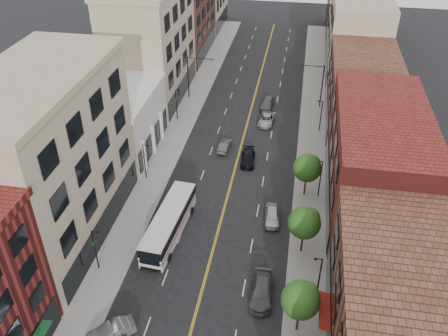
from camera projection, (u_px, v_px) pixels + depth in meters
The scene contains 29 objects.
sidewalk_left at pixel (175, 136), 70.29m from camera, with size 4.00×110.00×0.15m, color gray.
sidewalk_right at pixel (312, 148), 67.48m from camera, with size 4.00×110.00×0.15m, color gray.
bldg_l_tanoffice at pixel (49, 163), 48.37m from camera, with size 10.00×22.00×18.00m, color tan.
bldg_l_white at pixel (118, 122), 65.80m from camera, with size 10.00×14.00×8.00m, color silver.
bldg_l_far_a at pixel (151, 44), 76.74m from camera, with size 10.00×20.00×18.00m, color tan.
bldg_l_far_b at pixel (181, 17), 93.81m from camera, with size 10.00×20.00×15.00m, color brown.
bldg_r_mid at pixel (377, 161), 54.20m from camera, with size 10.00×22.00×12.00m, color maroon.
bldg_r_far_a at pixel (363, 90), 71.80m from camera, with size 10.00×20.00×10.00m, color brown.
bldg_r_far_b at pixel (357, 32), 87.69m from camera, with size 10.00×22.00×14.00m, color tan.
bldg_r_far_c at pixel (351, 9), 104.76m from camera, with size 10.00×18.00×11.00m, color brown.
tree_r_1 at pixel (302, 299), 40.18m from camera, with size 3.40×3.40×5.59m.
tree_r_2 at pixel (305, 222), 48.29m from camera, with size 3.40×3.40×5.59m.
tree_r_3 at pixel (308, 167), 56.40m from camera, with size 3.40×3.40×5.59m.
lamp_l_1 at pixel (95, 248), 46.89m from camera, with size 0.81×0.55×5.05m.
lamp_l_2 at pixel (145, 160), 59.86m from camera, with size 0.81×0.55×5.05m.
lamp_l_3 at pixel (177, 103), 72.83m from camera, with size 0.81×0.55×5.05m.
lamp_r_1 at pixel (319, 276), 43.80m from camera, with size 0.81×0.55×5.05m.
lamp_r_2 at pixel (320, 177), 56.78m from camera, with size 0.81×0.55×5.05m.
lamp_r_3 at pixel (321, 114), 69.75m from camera, with size 0.81×0.55×5.05m.
signal_mast_left at pixel (192, 72), 78.27m from camera, with size 4.49×0.18×7.20m.
signal_mast_right at pixel (318, 81), 75.38m from camera, with size 4.49×0.18×7.20m.
city_bus at pixel (169, 222), 51.83m from camera, with size 3.49×11.91×3.02m.
car_angle_b at pixel (111, 332), 41.51m from camera, with size 1.50×4.29×1.41m, color #B1B4BA.
car_parked_mid at pixel (262, 291), 45.17m from camera, with size 2.07×5.09×1.48m, color #45464A.
car_parked_far at pixel (272, 216), 54.33m from camera, with size 1.69×4.20×1.43m, color #B5B6BD.
car_lane_behind at pixel (225, 145), 67.03m from camera, with size 1.36×3.90×1.28m, color #414146.
car_lane_a at pixel (248, 158), 64.31m from camera, with size 1.84×4.53×1.31m, color black.
car_lane_b at pixel (266, 119), 73.26m from camera, with size 2.19×4.75×1.32m, color #B0B1B8.
car_lane_c at pixel (267, 103), 77.57m from camera, with size 1.87×4.64×1.58m, color #4F4F54.
Camera 1 is at (7.46, -23.42, 36.10)m, focal length 38.00 mm.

